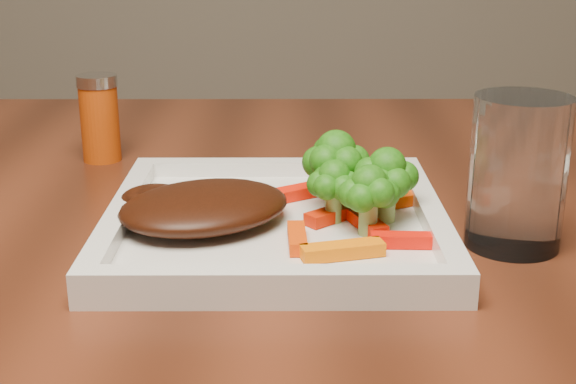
{
  "coord_description": "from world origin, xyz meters",
  "views": [
    {
      "loc": [
        0.08,
        -0.74,
        1.0
      ],
      "look_at": [
        0.08,
        -0.13,
        0.79
      ],
      "focal_mm": 50.0,
      "sensor_mm": 36.0,
      "label": 1
    }
  ],
  "objects_px": {
    "drinking_glass": "(518,173)",
    "plate": "(276,228)",
    "spice_shaker": "(100,118)",
    "steak": "(204,207)"
  },
  "relations": [
    {
      "from": "plate",
      "to": "drinking_glass",
      "type": "height_order",
      "value": "drinking_glass"
    },
    {
      "from": "spice_shaker",
      "to": "drinking_glass",
      "type": "distance_m",
      "value": 0.44
    },
    {
      "from": "steak",
      "to": "spice_shaker",
      "type": "height_order",
      "value": "spice_shaker"
    },
    {
      "from": "steak",
      "to": "spice_shaker",
      "type": "bearing_deg",
      "value": 120.63
    },
    {
      "from": "spice_shaker",
      "to": "drinking_glass",
      "type": "bearing_deg",
      "value": -32.27
    },
    {
      "from": "spice_shaker",
      "to": "drinking_glass",
      "type": "relative_size",
      "value": 0.77
    },
    {
      "from": "drinking_glass",
      "to": "plate",
      "type": "bearing_deg",
      "value": 173.26
    },
    {
      "from": "plate",
      "to": "steak",
      "type": "height_order",
      "value": "steak"
    },
    {
      "from": "steak",
      "to": "drinking_glass",
      "type": "bearing_deg",
      "value": -3.59
    },
    {
      "from": "plate",
      "to": "spice_shaker",
      "type": "bearing_deg",
      "value": 131.22
    }
  ]
}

